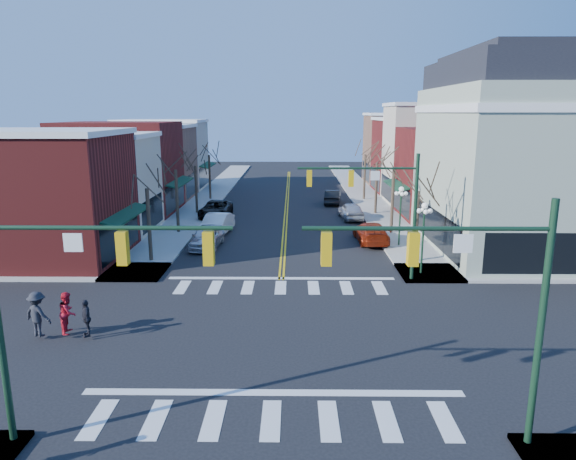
{
  "coord_description": "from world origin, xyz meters",
  "views": [
    {
      "loc": [
        0.68,
        -20.42,
        9.34
      ],
      "look_at": [
        0.38,
        8.1,
        2.8
      ],
      "focal_mm": 32.0,
      "sensor_mm": 36.0,
      "label": 1
    }
  ],
  "objects_px": {
    "victorian_corner": "(528,153)",
    "car_left_far": "(216,209)",
    "pedestrian_dark_a": "(86,318)",
    "pedestrian_red_b": "(68,312)",
    "car_right_near": "(371,232)",
    "car_right_far": "(333,197)",
    "car_left_near": "(207,236)",
    "lamppost_midblock": "(401,206)",
    "car_left_mid": "(216,225)",
    "lamppost_corner": "(424,226)",
    "pedestrian_dark_b": "(38,314)",
    "car_right_mid": "(351,211)"
  },
  "relations": [
    {
      "from": "pedestrian_dark_b",
      "to": "victorian_corner",
      "type": "bearing_deg",
      "value": -129.68
    },
    {
      "from": "victorian_corner",
      "to": "lamppost_midblock",
      "type": "relative_size",
      "value": 3.29
    },
    {
      "from": "lamppost_midblock",
      "to": "car_right_near",
      "type": "xyz_separation_m",
      "value": [
        -1.8,
        1.35,
        -2.22
      ]
    },
    {
      "from": "car_left_near",
      "to": "pedestrian_dark_a",
      "type": "distance_m",
      "value": 15.36
    },
    {
      "from": "car_left_mid",
      "to": "lamppost_corner",
      "type": "bearing_deg",
      "value": -29.07
    },
    {
      "from": "car_right_mid",
      "to": "car_right_far",
      "type": "relative_size",
      "value": 1.0
    },
    {
      "from": "car_left_near",
      "to": "car_right_mid",
      "type": "bearing_deg",
      "value": 45.16
    },
    {
      "from": "victorian_corner",
      "to": "pedestrian_dark_b",
      "type": "bearing_deg",
      "value": -150.58
    },
    {
      "from": "victorian_corner",
      "to": "car_right_mid",
      "type": "distance_m",
      "value": 15.91
    },
    {
      "from": "car_left_mid",
      "to": "car_right_far",
      "type": "relative_size",
      "value": 1.1
    },
    {
      "from": "pedestrian_dark_b",
      "to": "car_right_mid",
      "type": "bearing_deg",
      "value": -101.28
    },
    {
      "from": "car_left_near",
      "to": "car_right_far",
      "type": "height_order",
      "value": "car_left_near"
    },
    {
      "from": "car_left_mid",
      "to": "car_right_mid",
      "type": "distance_m",
      "value": 12.75
    },
    {
      "from": "lamppost_corner",
      "to": "car_left_near",
      "type": "relative_size",
      "value": 0.93
    },
    {
      "from": "car_right_far",
      "to": "pedestrian_red_b",
      "type": "bearing_deg",
      "value": 74.2
    },
    {
      "from": "victorian_corner",
      "to": "car_left_far",
      "type": "distance_m",
      "value": 26.07
    },
    {
      "from": "victorian_corner",
      "to": "pedestrian_dark_b",
      "type": "xyz_separation_m",
      "value": [
        -26.5,
        -14.94,
        -5.53
      ]
    },
    {
      "from": "victorian_corner",
      "to": "lamppost_corner",
      "type": "bearing_deg",
      "value": -144.14
    },
    {
      "from": "victorian_corner",
      "to": "pedestrian_dark_a",
      "type": "xyz_separation_m",
      "value": [
        -24.49,
        -14.9,
        -5.71
      ]
    },
    {
      "from": "victorian_corner",
      "to": "car_left_near",
      "type": "relative_size",
      "value": 3.06
    },
    {
      "from": "car_left_mid",
      "to": "car_right_near",
      "type": "bearing_deg",
      "value": -3.2
    },
    {
      "from": "car_right_near",
      "to": "pedestrian_red_b",
      "type": "relative_size",
      "value": 2.84
    },
    {
      "from": "lamppost_midblock",
      "to": "car_left_near",
      "type": "height_order",
      "value": "lamppost_midblock"
    },
    {
      "from": "car_right_near",
      "to": "pedestrian_red_b",
      "type": "height_order",
      "value": "pedestrian_red_b"
    },
    {
      "from": "lamppost_corner",
      "to": "car_right_near",
      "type": "xyz_separation_m",
      "value": [
        -1.8,
        7.85,
        -2.22
      ]
    },
    {
      "from": "lamppost_midblock",
      "to": "pedestrian_red_b",
      "type": "relative_size",
      "value": 2.4
    },
    {
      "from": "pedestrian_red_b",
      "to": "pedestrian_dark_a",
      "type": "relative_size",
      "value": 1.13
    },
    {
      "from": "car_left_far",
      "to": "pedestrian_dark_a",
      "type": "bearing_deg",
      "value": -90.84
    },
    {
      "from": "car_right_near",
      "to": "pedestrian_dark_b",
      "type": "bearing_deg",
      "value": 43.18
    },
    {
      "from": "car_left_near",
      "to": "car_right_far",
      "type": "xyz_separation_m",
      "value": [
        10.22,
        17.93,
        -0.06
      ]
    },
    {
      "from": "car_left_near",
      "to": "car_left_mid",
      "type": "bearing_deg",
      "value": 92.02
    },
    {
      "from": "car_right_near",
      "to": "car_right_far",
      "type": "xyz_separation_m",
      "value": [
        -1.6,
        16.32,
        -0.01
      ]
    },
    {
      "from": "car_left_mid",
      "to": "car_right_near",
      "type": "height_order",
      "value": "car_left_mid"
    },
    {
      "from": "car_left_far",
      "to": "pedestrian_dark_a",
      "type": "relative_size",
      "value": 3.35
    },
    {
      "from": "car_right_near",
      "to": "car_right_mid",
      "type": "xyz_separation_m",
      "value": [
        -0.55,
        8.41,
        0.02
      ]
    },
    {
      "from": "car_left_near",
      "to": "victorian_corner",
      "type": "bearing_deg",
      "value": 2.92
    },
    {
      "from": "car_left_near",
      "to": "pedestrian_red_b",
      "type": "height_order",
      "value": "pedestrian_red_b"
    },
    {
      "from": "pedestrian_red_b",
      "to": "car_right_near",
      "type": "bearing_deg",
      "value": -52.29
    },
    {
      "from": "car_left_far",
      "to": "pedestrian_dark_b",
      "type": "relative_size",
      "value": 2.76
    },
    {
      "from": "lamppost_midblock",
      "to": "car_left_far",
      "type": "xyz_separation_m",
      "value": [
        -14.6,
        10.48,
        -2.21
      ]
    },
    {
      "from": "lamppost_midblock",
      "to": "pedestrian_dark_b",
      "type": "height_order",
      "value": "lamppost_midblock"
    },
    {
      "from": "pedestrian_red_b",
      "to": "car_left_mid",
      "type": "bearing_deg",
      "value": -20.17
    },
    {
      "from": "victorian_corner",
      "to": "car_left_mid",
      "type": "bearing_deg",
      "value": 169.33
    },
    {
      "from": "car_left_near",
      "to": "car_right_far",
      "type": "distance_m",
      "value": 20.64
    },
    {
      "from": "car_right_near",
      "to": "car_right_far",
      "type": "relative_size",
      "value": 1.15
    },
    {
      "from": "victorian_corner",
      "to": "lamppost_midblock",
      "type": "distance_m",
      "value": 9.1
    },
    {
      "from": "car_left_near",
      "to": "car_left_far",
      "type": "height_order",
      "value": "car_left_near"
    },
    {
      "from": "pedestrian_red_b",
      "to": "car_left_near",
      "type": "bearing_deg",
      "value": -22.53
    },
    {
      "from": "lamppost_midblock",
      "to": "pedestrian_dark_a",
      "type": "bearing_deg",
      "value": -136.43
    },
    {
      "from": "car_right_far",
      "to": "pedestrian_dark_a",
      "type": "height_order",
      "value": "pedestrian_dark_a"
    }
  ]
}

